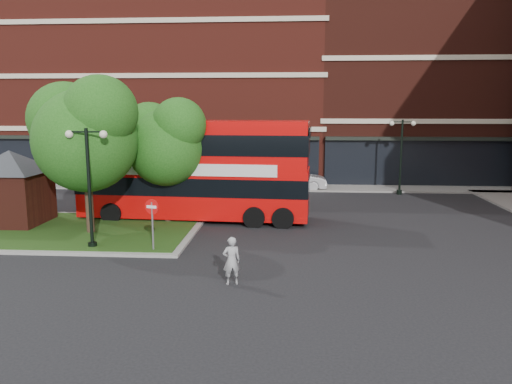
# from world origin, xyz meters

# --- Properties ---
(ground) EXTENTS (120.00, 120.00, 0.00)m
(ground) POSITION_xyz_m (0.00, 0.00, 0.00)
(ground) COLOR black
(ground) RESTS_ON ground
(pavement_far) EXTENTS (44.00, 3.00, 0.12)m
(pavement_far) POSITION_xyz_m (0.00, 16.50, 0.06)
(pavement_far) COLOR slate
(pavement_far) RESTS_ON ground
(terrace_far_left) EXTENTS (26.00, 12.00, 14.00)m
(terrace_far_left) POSITION_xyz_m (-8.00, 24.00, 7.00)
(terrace_far_left) COLOR maroon
(terrace_far_left) RESTS_ON ground
(terrace_far_right) EXTENTS (18.00, 12.00, 16.00)m
(terrace_far_right) POSITION_xyz_m (14.00, 24.00, 8.00)
(terrace_far_right) COLOR #471911
(terrace_far_right) RESTS_ON ground
(traffic_island) EXTENTS (12.60, 7.60, 0.15)m
(traffic_island) POSITION_xyz_m (-8.00, 3.00, 0.07)
(traffic_island) COLOR gray
(traffic_island) RESTS_ON ground
(kiosk) EXTENTS (6.51, 6.51, 3.60)m
(kiosk) POSITION_xyz_m (-11.00, 4.00, 2.32)
(kiosk) COLOR #471911
(kiosk) RESTS_ON traffic_island
(tree_island_west) EXTENTS (5.40, 4.71, 7.21)m
(tree_island_west) POSITION_xyz_m (-6.60, 2.58, 4.79)
(tree_island_west) COLOR #2D2116
(tree_island_west) RESTS_ON ground
(tree_island_east) EXTENTS (4.46, 3.90, 6.29)m
(tree_island_east) POSITION_xyz_m (-3.58, 5.06, 4.24)
(tree_island_east) COLOR #2D2116
(tree_island_east) RESTS_ON ground
(lamp_island) EXTENTS (1.72, 0.36, 5.00)m
(lamp_island) POSITION_xyz_m (-5.50, 0.20, 2.83)
(lamp_island) COLOR black
(lamp_island) RESTS_ON ground
(lamp_far_left) EXTENTS (1.72, 0.36, 5.00)m
(lamp_far_left) POSITION_xyz_m (2.00, 14.50, 2.83)
(lamp_far_left) COLOR black
(lamp_far_left) RESTS_ON ground
(lamp_far_right) EXTENTS (1.72, 0.36, 5.00)m
(lamp_far_right) POSITION_xyz_m (10.00, 14.50, 2.83)
(lamp_far_right) COLOR black
(lamp_far_right) RESTS_ON ground
(bus) EXTENTS (11.96, 3.43, 4.51)m
(bus) POSITION_xyz_m (-2.32, 6.04, 2.96)
(bus) COLOR red
(bus) RESTS_ON ground
(woman) EXTENTS (0.68, 0.55, 1.63)m
(woman) POSITION_xyz_m (0.74, -3.50, 0.81)
(woman) COLOR #97979A
(woman) RESTS_ON ground
(car_silver) EXTENTS (4.65, 2.29, 1.52)m
(car_silver) POSITION_xyz_m (-0.71, 15.85, 0.76)
(car_silver) COLOR #A7A9AE
(car_silver) RESTS_ON ground
(car_white) EXTENTS (4.47, 1.62, 1.47)m
(car_white) POSITION_xyz_m (3.00, 16.00, 0.73)
(car_white) COLOR silver
(car_white) RESTS_ON ground
(no_entry_sign) EXTENTS (0.60, 0.20, 2.21)m
(no_entry_sign) POSITION_xyz_m (-2.84, -0.14, 1.58)
(no_entry_sign) COLOR slate
(no_entry_sign) RESTS_ON ground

